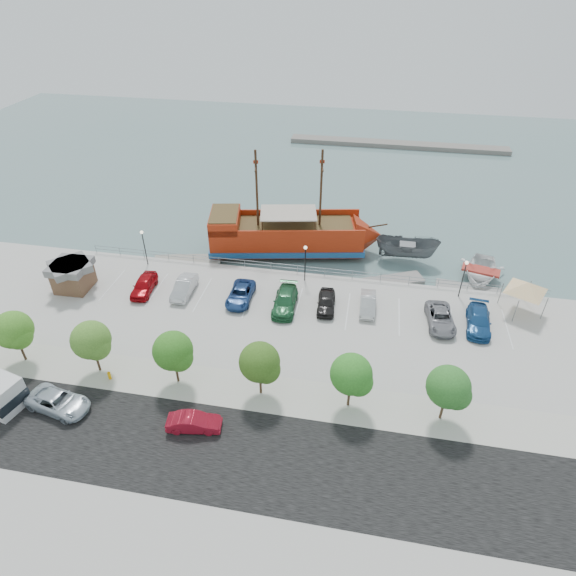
# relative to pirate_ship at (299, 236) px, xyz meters

# --- Properties ---
(ground) EXTENTS (160.00, 160.00, 0.00)m
(ground) POSITION_rel_pirate_ship_xyz_m (1.86, -14.02, -2.22)
(ground) COLOR slate
(land_slab) EXTENTS (100.00, 58.00, 1.20)m
(land_slab) POSITION_rel_pirate_ship_xyz_m (1.86, -35.02, -1.82)
(land_slab) COLOR #B2B1AB
(land_slab) RESTS_ON ground
(street) EXTENTS (100.00, 8.00, 0.04)m
(street) POSITION_rel_pirate_ship_xyz_m (1.86, -30.02, -1.21)
(street) COLOR black
(street) RESTS_ON land_slab
(sidewalk) EXTENTS (100.00, 4.00, 0.05)m
(sidewalk) POSITION_rel_pirate_ship_xyz_m (1.86, -24.02, -1.20)
(sidewalk) COLOR #B8B7A5
(sidewalk) RESTS_ON land_slab
(seawall_railing) EXTENTS (50.00, 0.06, 1.00)m
(seawall_railing) POSITION_rel_pirate_ship_xyz_m (1.86, -6.22, -0.69)
(seawall_railing) COLOR slate
(seawall_railing) RESTS_ON land_slab
(far_shore) EXTENTS (40.00, 3.00, 0.80)m
(far_shore) POSITION_rel_pirate_ship_xyz_m (11.86, 40.98, -1.82)
(far_shore) COLOR slate
(far_shore) RESTS_ON ground
(pirate_ship) EXTENTS (21.32, 9.47, 13.23)m
(pirate_ship) POSITION_rel_pirate_ship_xyz_m (0.00, 0.00, 0.00)
(pirate_ship) COLOR #A1250B
(pirate_ship) RESTS_ON ground
(patrol_boat) EXTENTS (7.42, 3.14, 2.82)m
(patrol_boat) POSITION_rel_pirate_ship_xyz_m (12.73, 0.24, -0.81)
(patrol_boat) COLOR #585C5F
(patrol_boat) RESTS_ON ground
(speedboat) EXTENTS (6.47, 7.90, 1.43)m
(speedboat) POSITION_rel_pirate_ship_xyz_m (20.82, -2.07, -1.50)
(speedboat) COLOR white
(speedboat) RESTS_ON ground
(dock_west) EXTENTS (8.12, 3.88, 0.45)m
(dock_west) POSITION_rel_pirate_ship_xyz_m (-12.53, -4.82, -1.99)
(dock_west) COLOR gray
(dock_west) RESTS_ON ground
(dock_mid) EXTENTS (7.68, 5.00, 0.43)m
(dock_mid) POSITION_rel_pirate_ship_xyz_m (10.99, -4.82, -2.00)
(dock_mid) COLOR gray
(dock_mid) RESTS_ON ground
(dock_east) EXTENTS (6.96, 2.73, 0.39)m
(dock_east) POSITION_rel_pirate_ship_xyz_m (19.32, -4.82, -2.02)
(dock_east) COLOR gray
(dock_east) RESTS_ON ground
(shed) EXTENTS (3.76, 3.76, 3.03)m
(shed) POSITION_rel_pirate_ship_xyz_m (-21.65, -13.24, 0.40)
(shed) COLOR brown
(shed) RESTS_ON land_slab
(canopy_tent) EXTENTS (5.91, 5.91, 3.91)m
(canopy_tent) POSITION_rel_pirate_ship_xyz_m (23.47, -8.92, 2.19)
(canopy_tent) COLOR slate
(canopy_tent) RESTS_ON land_slab
(street_van) EXTENTS (5.46, 3.29, 1.42)m
(street_van) POSITION_rel_pirate_ship_xyz_m (-14.14, -28.41, -0.51)
(street_van) COLOR #B2BFCA
(street_van) RESTS_ON street
(street_sedan) EXTENTS (4.19, 2.01, 1.33)m
(street_sedan) POSITION_rel_pirate_ship_xyz_m (-3.18, -28.35, -0.55)
(street_sedan) COLOR maroon
(street_sedan) RESTS_ON street
(fire_hydrant) EXTENTS (0.28, 0.28, 0.81)m
(fire_hydrant) POSITION_rel_pirate_ship_xyz_m (-11.81, -24.82, -0.77)
(fire_hydrant) COLOR #DF9805
(fire_hydrant) RESTS_ON sidewalk
(lamp_post_left) EXTENTS (0.36, 0.36, 4.28)m
(lamp_post_left) POSITION_rel_pirate_ship_xyz_m (-16.14, -7.52, 1.72)
(lamp_post_left) COLOR black
(lamp_post_left) RESTS_ON land_slab
(lamp_post_mid) EXTENTS (0.36, 0.36, 4.28)m
(lamp_post_mid) POSITION_rel_pirate_ship_xyz_m (1.86, -7.52, 1.72)
(lamp_post_mid) COLOR black
(lamp_post_mid) RESTS_ON land_slab
(lamp_post_right) EXTENTS (0.36, 0.36, 4.28)m
(lamp_post_right) POSITION_rel_pirate_ship_xyz_m (17.86, -7.52, 1.72)
(lamp_post_right) COLOR black
(lamp_post_right) RESTS_ON land_slab
(tree_a) EXTENTS (3.30, 3.20, 5.00)m
(tree_a) POSITION_rel_pirate_ship_xyz_m (-19.99, -24.10, 2.08)
(tree_a) COLOR #473321
(tree_a) RESTS_ON sidewalk
(tree_b) EXTENTS (3.30, 3.20, 5.00)m
(tree_b) POSITION_rel_pirate_ship_xyz_m (-12.99, -24.10, 2.08)
(tree_b) COLOR #473321
(tree_b) RESTS_ON sidewalk
(tree_c) EXTENTS (3.30, 3.20, 5.00)m
(tree_c) POSITION_rel_pirate_ship_xyz_m (-5.99, -24.10, 2.08)
(tree_c) COLOR #473321
(tree_c) RESTS_ON sidewalk
(tree_d) EXTENTS (3.30, 3.20, 5.00)m
(tree_d) POSITION_rel_pirate_ship_xyz_m (1.01, -24.10, 2.08)
(tree_d) COLOR #473321
(tree_d) RESTS_ON sidewalk
(tree_e) EXTENTS (3.30, 3.20, 5.00)m
(tree_e) POSITION_rel_pirate_ship_xyz_m (8.01, -24.10, 2.08)
(tree_e) COLOR #473321
(tree_e) RESTS_ON sidewalk
(tree_f) EXTENTS (3.30, 3.20, 5.00)m
(tree_f) POSITION_rel_pirate_ship_xyz_m (15.01, -24.10, 2.08)
(tree_f) COLOR #473321
(tree_f) RESTS_ON sidewalk
(parked_car_a) EXTENTS (2.26, 4.76, 1.57)m
(parked_car_a) POSITION_rel_pirate_ship_xyz_m (-14.23, -12.53, -0.43)
(parked_car_a) COLOR #A2070E
(parked_car_a) RESTS_ON land_slab
(parked_car_b) EXTENTS (1.68, 4.64, 1.52)m
(parked_car_b) POSITION_rel_pirate_ship_xyz_m (-10.00, -12.10, -0.45)
(parked_car_b) COLOR silver
(parked_car_b) RESTS_ON land_slab
(parked_car_c) EXTENTS (2.38, 5.01, 1.38)m
(parked_car_c) POSITION_rel_pirate_ship_xyz_m (-4.00, -12.14, -0.52)
(parked_car_c) COLOR navy
(parked_car_c) RESTS_ON land_slab
(parked_car_d) EXTENTS (2.39, 5.45, 1.56)m
(parked_car_d) POSITION_rel_pirate_ship_xyz_m (0.67, -12.57, -0.44)
(parked_car_d) COLOR #205D33
(parked_car_d) RESTS_ON land_slab
(parked_car_e) EXTENTS (1.98, 4.40, 1.47)m
(parked_car_e) POSITION_rel_pirate_ship_xyz_m (4.69, -11.93, -0.48)
(parked_car_e) COLOR black
(parked_car_e) RESTS_ON land_slab
(parked_car_f) EXTENTS (1.60, 4.30, 1.41)m
(parked_car_f) POSITION_rel_pirate_ship_xyz_m (8.73, -11.40, -0.51)
(parked_car_f) COLOR silver
(parked_car_f) RESTS_ON land_slab
(parked_car_g) EXTENTS (2.80, 5.32, 1.43)m
(parked_car_g) POSITION_rel_pirate_ship_xyz_m (15.60, -12.49, -0.50)
(parked_car_g) COLOR gray
(parked_car_g) RESTS_ON land_slab
(parked_car_h) EXTENTS (2.63, 5.42, 1.52)m
(parked_car_h) POSITION_rel_pirate_ship_xyz_m (19.09, -12.26, -0.46)
(parked_car_h) COLOR #1D4D87
(parked_car_h) RESTS_ON land_slab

